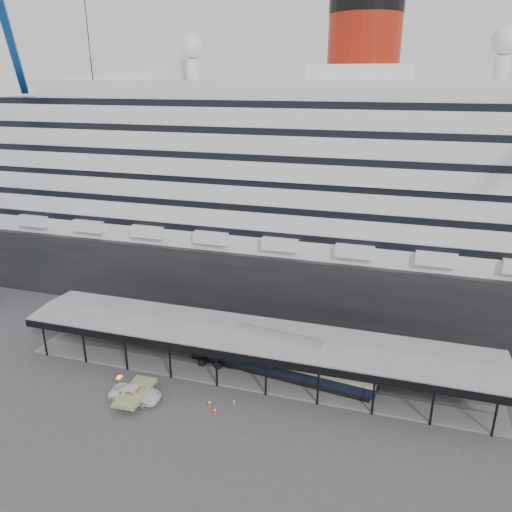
% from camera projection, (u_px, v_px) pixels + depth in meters
% --- Properties ---
extents(ground, '(200.00, 200.00, 0.00)m').
position_uv_depth(ground, '(238.00, 395.00, 55.32)').
color(ground, '#3C3C3F').
rests_on(ground, ground).
extents(cruise_ship, '(130.00, 30.00, 43.90)m').
position_uv_depth(cruise_ship, '(303.00, 178.00, 77.94)').
color(cruise_ship, black).
rests_on(cruise_ship, ground).
extents(platform_canopy, '(56.00, 9.18, 5.30)m').
position_uv_depth(platform_canopy, '(252.00, 354.00, 59.03)').
color(platform_canopy, slate).
rests_on(platform_canopy, ground).
extents(port_truck, '(5.70, 2.77, 1.56)m').
position_uv_depth(port_truck, '(136.00, 394.00, 54.18)').
color(port_truck, white).
rests_on(port_truck, ground).
extents(pullman_carriage, '(23.39, 5.89, 22.78)m').
position_uv_depth(pullman_carriage, '(278.00, 355.00, 58.01)').
color(pullman_carriage, black).
rests_on(pullman_carriage, ground).
extents(traffic_cone_left, '(0.51, 0.51, 0.81)m').
position_uv_depth(traffic_cone_left, '(210.00, 403.00, 53.30)').
color(traffic_cone_left, red).
rests_on(traffic_cone_left, ground).
extents(traffic_cone_mid, '(0.44, 0.44, 0.77)m').
position_uv_depth(traffic_cone_mid, '(215.00, 411.00, 52.11)').
color(traffic_cone_mid, '#EC380D').
rests_on(traffic_cone_mid, ground).
extents(traffic_cone_right, '(0.37, 0.37, 0.66)m').
position_uv_depth(traffic_cone_right, '(234.00, 402.00, 53.62)').
color(traffic_cone_right, '#E6530C').
rests_on(traffic_cone_right, ground).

